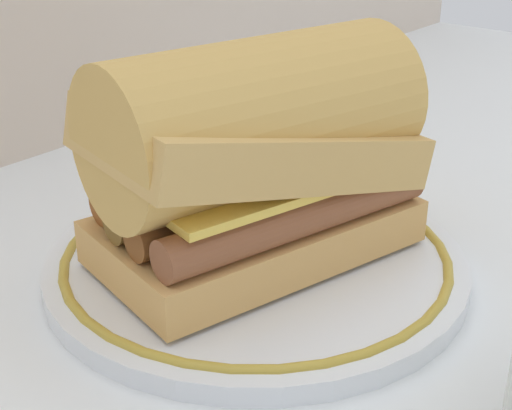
{
  "coord_description": "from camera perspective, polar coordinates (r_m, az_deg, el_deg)",
  "views": [
    {
      "loc": [
        -0.32,
        -0.22,
        0.23
      ],
      "look_at": [
        -0.01,
        0.04,
        0.04
      ],
      "focal_mm": 53.1,
      "sensor_mm": 36.0,
      "label": 1
    }
  ],
  "objects": [
    {
      "name": "ground_plane",
      "position": [
        0.45,
        4.79,
        -5.92
      ],
      "size": [
        1.5,
        1.5,
        0.0
      ],
      "primitive_type": "plane",
      "color": "silver"
    },
    {
      "name": "plate",
      "position": [
        0.46,
        -0.0,
        -4.19
      ],
      "size": [
        0.25,
        0.25,
        0.01
      ],
      "color": "white",
      "rests_on": "ground_plane"
    },
    {
      "name": "sausage_sandwich",
      "position": [
        0.43,
        -0.0,
        3.9
      ],
      "size": [
        0.21,
        0.14,
        0.13
      ],
      "rotation": [
        0.0,
        0.0,
        -0.24
      ],
      "color": "tan",
      "rests_on": "plate"
    }
  ]
}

